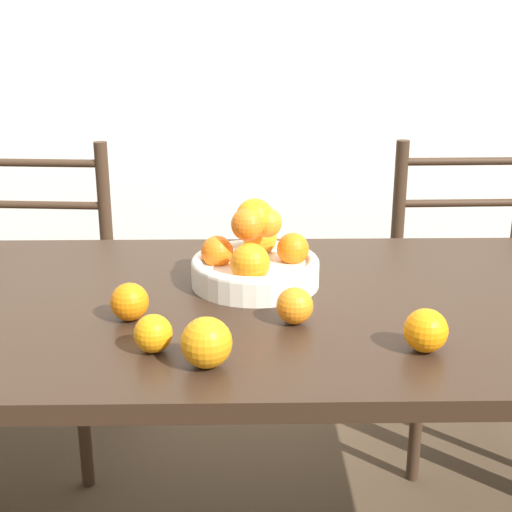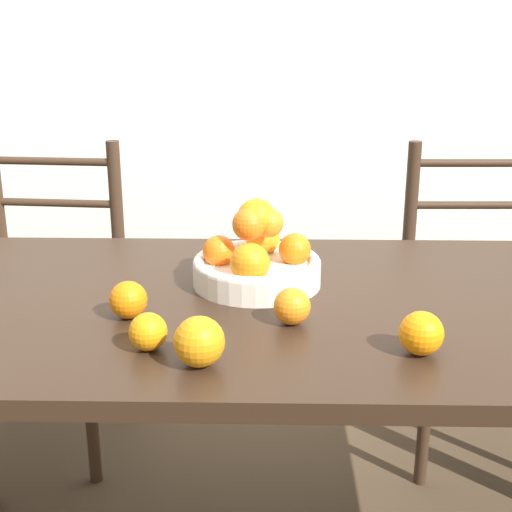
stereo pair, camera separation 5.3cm
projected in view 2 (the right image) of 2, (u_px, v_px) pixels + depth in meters
name	position (u px, v px, depth m)	size (l,w,h in m)	color
wall_back	(277.00, 11.00, 2.57)	(8.00, 0.06, 2.60)	silver
dining_table	(278.00, 346.00, 1.43)	(1.74, 0.80, 0.75)	black
fruit_bowl	(257.00, 260.00, 1.46)	(0.26, 0.26, 0.18)	silver
orange_loose_0	(421.00, 333.00, 1.16)	(0.07, 0.07, 0.07)	orange
orange_loose_1	(292.00, 306.00, 1.27)	(0.07, 0.07, 0.07)	orange
orange_loose_2	(128.00, 300.00, 1.30)	(0.07, 0.07, 0.07)	orange
orange_loose_3	(199.00, 342.00, 1.12)	(0.08, 0.08, 0.08)	orange
orange_loose_4	(148.00, 332.00, 1.17)	(0.06, 0.06, 0.06)	orange
chair_left	(47.00, 301.00, 2.15)	(0.45, 0.43, 0.93)	#382619
chair_right	(478.00, 304.00, 2.12)	(0.43, 0.41, 0.93)	#382619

